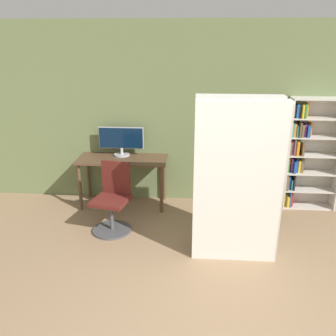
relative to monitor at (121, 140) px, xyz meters
name	(u,v)px	position (x,y,z in m)	size (l,w,h in m)	color
wall_back	(214,115)	(1.38, 0.17, 0.36)	(8.00, 0.06, 2.70)	#6B7A4C
desk	(123,165)	(0.03, -0.15, -0.35)	(1.33, 0.58, 0.75)	brown
monitor	(121,140)	(0.00, 0.00, 0.00)	(0.68, 0.24, 0.44)	#B7B7BC
office_chair	(113,204)	(0.04, -0.95, -0.62)	(0.52, 0.52, 0.92)	#4C4C51
bookshelf	(306,154)	(2.74, 0.02, -0.16)	(0.76, 0.31, 1.65)	beige
mattress_near	(238,184)	(1.59, -1.54, -0.06)	(0.97, 0.25, 1.87)	silver
mattress_far	(236,175)	(1.59, -1.25, -0.06)	(0.97, 0.19, 1.86)	silver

